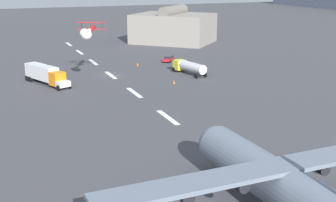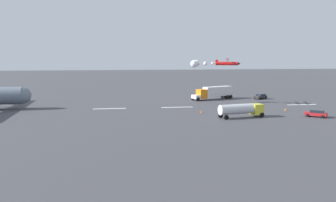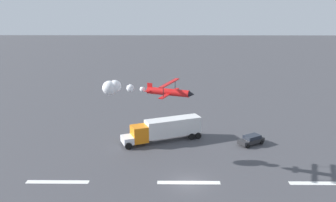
% 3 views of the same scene
% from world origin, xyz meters
% --- Properties ---
extents(ground_plane, '(440.00, 440.00, 0.00)m').
position_xyz_m(ground_plane, '(0.00, 0.00, 0.00)').
color(ground_plane, '#424247').
rests_on(ground_plane, ground).
extents(runway_stripe_0, '(8.00, 0.90, 0.01)m').
position_xyz_m(runway_stripe_0, '(-50.10, 0.00, 0.01)').
color(runway_stripe_0, white).
rests_on(runway_stripe_0, ground).
extents(runway_stripe_1, '(8.00, 0.90, 0.01)m').
position_xyz_m(runway_stripe_1, '(-33.40, 0.00, 0.01)').
color(runway_stripe_1, white).
rests_on(runway_stripe_1, ground).
extents(runway_stripe_2, '(8.00, 0.90, 0.01)m').
position_xyz_m(runway_stripe_2, '(-16.70, 0.00, 0.01)').
color(runway_stripe_2, white).
rests_on(runway_stripe_2, ground).
extents(runway_stripe_3, '(8.00, 0.90, 0.01)m').
position_xyz_m(runway_stripe_3, '(0.00, 0.00, 0.01)').
color(runway_stripe_3, white).
rests_on(runway_stripe_3, ground).
extents(runway_stripe_4, '(8.00, 0.90, 0.01)m').
position_xyz_m(runway_stripe_4, '(16.70, 0.00, 0.01)').
color(runway_stripe_4, white).
rests_on(runway_stripe_4, ground).
extents(runway_stripe_5, '(8.00, 0.90, 0.01)m').
position_xyz_m(runway_stripe_5, '(33.40, 0.00, 0.01)').
color(runway_stripe_5, white).
rests_on(runway_stripe_5, ground).
extents(cargo_transport_plane, '(25.10, 34.94, 11.40)m').
position_xyz_m(cargo_transport_plane, '(64.50, -2.27, 3.49)').
color(cargo_transport_plane, slate).
rests_on(cargo_transport_plane, ground).
extents(stunt_biplane_red, '(12.68, 7.00, 2.43)m').
position_xyz_m(stunt_biplane_red, '(7.96, -6.42, 10.73)').
color(stunt_biplane_red, red).
extents(semi_truck_orange, '(13.26, 7.73, 3.70)m').
position_xyz_m(semi_truck_orange, '(3.30, -14.41, 2.11)').
color(semi_truck_orange, silver).
rests_on(semi_truck_orange, ground).
extents(fuel_tanker_truck, '(10.06, 4.58, 2.90)m').
position_xyz_m(fuel_tanker_truck, '(5.75, 16.40, 1.75)').
color(fuel_tanker_truck, yellow).
rests_on(fuel_tanker_truck, ground).
extents(followme_car_yellow, '(4.65, 3.87, 1.52)m').
position_xyz_m(followme_car_yellow, '(-10.64, -12.99, 0.81)').
color(followme_car_yellow, '#262628').
rests_on(followme_car_yellow, ground).
extents(airport_staff_sedan, '(4.45, 4.17, 1.52)m').
position_xyz_m(airport_staff_sedan, '(-10.15, 17.99, 0.81)').
color(airport_staff_sedan, '#B21E23').
rests_on(airport_staff_sedan, ground).
extents(hangar_building, '(29.88, 29.97, 11.90)m').
position_xyz_m(hangar_building, '(-40.87, 32.27, 4.89)').
color(hangar_building, gray).
rests_on(hangar_building, ground).
extents(traffic_cone_near, '(0.44, 0.44, 0.75)m').
position_xyz_m(traffic_cone_near, '(-7.77, 8.87, 0.38)').
color(traffic_cone_near, orange).
rests_on(traffic_cone_near, ground).
extents(traffic_cone_far, '(0.44, 0.44, 0.75)m').
position_xyz_m(traffic_cone_far, '(12.73, 9.78, 0.38)').
color(traffic_cone_far, orange).
rests_on(traffic_cone_far, ground).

